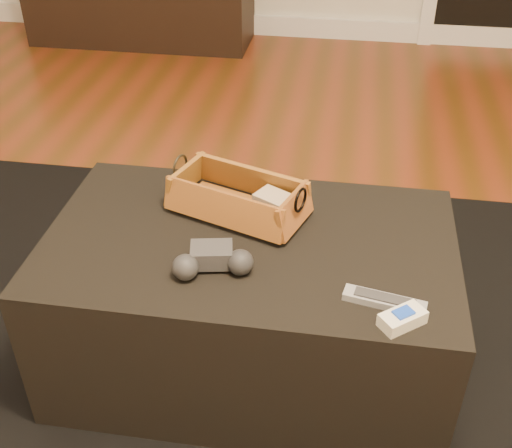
# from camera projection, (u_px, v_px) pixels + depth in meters

# --- Properties ---
(floor) EXTENTS (5.00, 5.50, 0.01)m
(floor) POSITION_uv_depth(u_px,v_px,m) (175.00, 347.00, 1.86)
(floor) COLOR brown
(floor) RESTS_ON ground
(baseboard) EXTENTS (5.00, 0.04, 0.12)m
(baseboard) POSITION_uv_depth(u_px,v_px,m) (287.00, 26.00, 4.03)
(baseboard) COLOR white
(baseboard) RESTS_ON floor
(area_rug) EXTENTS (2.60, 2.00, 0.01)m
(area_rug) POSITION_uv_depth(u_px,v_px,m) (247.00, 374.00, 1.76)
(area_rug) COLOR black
(area_rug) RESTS_ON floor
(ottoman) EXTENTS (1.00, 0.60, 0.42)m
(ottoman) POSITION_uv_depth(u_px,v_px,m) (250.00, 303.00, 1.68)
(ottoman) COLOR black
(ottoman) RESTS_ON area_rug
(tv_remote) EXTENTS (0.19, 0.08, 0.02)m
(tv_remote) POSITION_uv_depth(u_px,v_px,m) (230.00, 206.00, 1.63)
(tv_remote) COLOR black
(tv_remote) RESTS_ON wicker_basket
(cloth_bundle) EXTENTS (0.12, 0.10, 0.05)m
(cloth_bundle) POSITION_uv_depth(u_px,v_px,m) (275.00, 204.00, 1.61)
(cloth_bundle) COLOR tan
(cloth_bundle) RESTS_ON wicker_basket
(wicker_basket) EXTENTS (0.38, 0.28, 0.12)m
(wicker_basket) POSITION_uv_depth(u_px,v_px,m) (238.00, 199.00, 1.63)
(wicker_basket) COLOR #AA6726
(wicker_basket) RESTS_ON ottoman
(game_controller) EXTENTS (0.19, 0.13, 0.06)m
(game_controller) POSITION_uv_depth(u_px,v_px,m) (212.00, 261.00, 1.44)
(game_controller) COLOR #2E2D30
(game_controller) RESTS_ON ottoman
(silver_remote) EXTENTS (0.18, 0.07, 0.02)m
(silver_remote) POSITION_uv_depth(u_px,v_px,m) (384.00, 301.00, 1.36)
(silver_remote) COLOR #94959B
(silver_remote) RESTS_ON ottoman
(cream_gadget) EXTENTS (0.10, 0.10, 0.04)m
(cream_gadget) POSITION_uv_depth(u_px,v_px,m) (402.00, 318.00, 1.30)
(cream_gadget) COLOR silver
(cream_gadget) RESTS_ON ottoman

